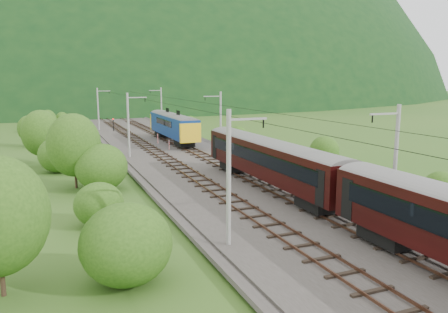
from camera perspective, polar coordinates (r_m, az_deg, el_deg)
name	(u,v)px	position (r m, az deg, el deg)	size (l,w,h in m)	color
ground	(316,235)	(29.35, 11.98, -10.00)	(600.00, 600.00, 0.00)	#2D561B
railbed	(250,195)	(37.56, 3.36, -5.08)	(14.00, 220.00, 0.30)	#38332D
track_left	(224,196)	(36.56, -0.05, -5.13)	(2.40, 220.00, 0.27)	brown
track_right	(274,190)	(38.58, 6.58, -4.38)	(2.40, 220.00, 0.27)	brown
catenary_left	(129,123)	(55.75, -12.31, 4.23)	(2.54, 192.28, 8.00)	gray
catenary_right	(220,120)	(59.12, -0.52, 4.79)	(2.54, 192.28, 8.00)	gray
overhead_wires	(250,114)	(36.37, 3.47, 5.55)	(4.83, 198.00, 0.03)	black
mountain_main	(71,96)	(283.24, -19.36, 7.52)	(504.00, 360.00, 244.00)	black
hazard_post_near	(158,139)	(67.06, -8.64, 2.33)	(0.16, 0.16, 1.48)	red
hazard_post_far	(169,145)	(61.05, -7.18, 1.55)	(0.15, 0.15, 1.36)	red
signal	(113,124)	(84.32, -14.26, 4.17)	(0.27, 0.27, 2.42)	black
vegetation_left	(70,177)	(35.05, -19.48, -2.60)	(12.43, 146.14, 6.93)	#274B14
vegetation_right	(397,179)	(40.71, 21.64, -2.74)	(7.99, 101.58, 3.13)	#274B14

